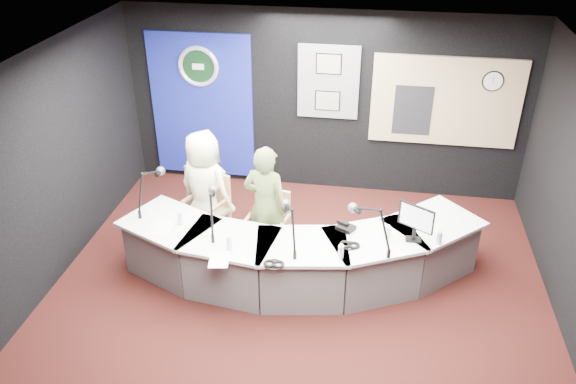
% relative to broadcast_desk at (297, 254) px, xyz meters
% --- Properties ---
extents(ground, '(6.00, 6.00, 0.00)m').
position_rel_broadcast_desk_xyz_m(ground, '(0.05, -0.55, -0.38)').
color(ground, black).
rests_on(ground, ground).
extents(ceiling, '(6.00, 6.00, 0.02)m').
position_rel_broadcast_desk_xyz_m(ceiling, '(0.05, -0.55, 2.42)').
color(ceiling, silver).
rests_on(ceiling, ground).
extents(wall_back, '(6.00, 0.02, 2.80)m').
position_rel_broadcast_desk_xyz_m(wall_back, '(0.05, 2.45, 1.02)').
color(wall_back, black).
rests_on(wall_back, ground).
extents(wall_left, '(0.02, 6.00, 2.80)m').
position_rel_broadcast_desk_xyz_m(wall_left, '(-2.95, -0.55, 1.02)').
color(wall_left, black).
rests_on(wall_left, ground).
extents(broadcast_desk, '(4.50, 1.90, 0.75)m').
position_rel_broadcast_desk_xyz_m(broadcast_desk, '(0.00, 0.00, 0.00)').
color(broadcast_desk, silver).
rests_on(broadcast_desk, ground).
extents(backdrop_panel, '(1.60, 0.05, 2.30)m').
position_rel_broadcast_desk_xyz_m(backdrop_panel, '(-1.85, 2.42, 0.88)').
color(backdrop_panel, navy).
rests_on(backdrop_panel, wall_back).
extents(agency_seal, '(0.63, 0.07, 0.63)m').
position_rel_broadcast_desk_xyz_m(agency_seal, '(-1.85, 2.38, 1.52)').
color(agency_seal, silver).
rests_on(agency_seal, backdrop_panel).
extents(seal_center, '(0.48, 0.01, 0.48)m').
position_rel_broadcast_desk_xyz_m(seal_center, '(-1.85, 2.38, 1.52)').
color(seal_center, black).
rests_on(seal_center, backdrop_panel).
extents(pinboard, '(0.90, 0.04, 1.10)m').
position_rel_broadcast_desk_xyz_m(pinboard, '(0.10, 2.42, 1.38)').
color(pinboard, slate).
rests_on(pinboard, wall_back).
extents(framed_photo_upper, '(0.34, 0.02, 0.27)m').
position_rel_broadcast_desk_xyz_m(framed_photo_upper, '(0.10, 2.39, 1.65)').
color(framed_photo_upper, gray).
rests_on(framed_photo_upper, pinboard).
extents(framed_photo_lower, '(0.34, 0.02, 0.27)m').
position_rel_broadcast_desk_xyz_m(framed_photo_lower, '(0.10, 2.39, 1.09)').
color(framed_photo_lower, gray).
rests_on(framed_photo_lower, pinboard).
extents(booth_window_frame, '(2.12, 0.06, 1.32)m').
position_rel_broadcast_desk_xyz_m(booth_window_frame, '(1.80, 2.42, 1.18)').
color(booth_window_frame, tan).
rests_on(booth_window_frame, wall_back).
extents(booth_glow, '(2.00, 0.02, 1.20)m').
position_rel_broadcast_desk_xyz_m(booth_glow, '(1.80, 2.41, 1.18)').
color(booth_glow, tan).
rests_on(booth_glow, booth_window_frame).
extents(equipment_rack, '(0.55, 0.02, 0.75)m').
position_rel_broadcast_desk_xyz_m(equipment_rack, '(1.35, 2.39, 1.03)').
color(equipment_rack, black).
rests_on(equipment_rack, booth_window_frame).
extents(wall_clock, '(0.28, 0.01, 0.28)m').
position_rel_broadcast_desk_xyz_m(wall_clock, '(2.40, 2.39, 1.52)').
color(wall_clock, white).
rests_on(wall_clock, booth_window_frame).
extents(armchair_left, '(0.72, 0.72, 0.98)m').
position_rel_broadcast_desk_xyz_m(armchair_left, '(-1.33, 0.67, 0.11)').
color(armchair_left, '#BA7C55').
rests_on(armchair_left, ground).
extents(armchair_right, '(0.66, 0.66, 0.99)m').
position_rel_broadcast_desk_xyz_m(armchair_right, '(-0.44, 0.33, 0.12)').
color(armchair_right, '#BA7C55').
rests_on(armchair_right, ground).
extents(draped_jacket, '(0.50, 0.29, 0.70)m').
position_rel_broadcast_desk_xyz_m(draped_jacket, '(-1.44, 0.90, 0.24)').
color(draped_jacket, slate).
rests_on(draped_jacket, armchair_left).
extents(person_man, '(0.92, 0.77, 1.62)m').
position_rel_broadcast_desk_xyz_m(person_man, '(-1.33, 0.67, 0.43)').
color(person_man, '#F4F2C3').
rests_on(person_man, ground).
extents(person_woman, '(0.67, 0.52, 1.64)m').
position_rel_broadcast_desk_xyz_m(person_woman, '(-0.44, 0.33, 0.45)').
color(person_woman, '#546937').
rests_on(person_woman, ground).
extents(computer_monitor, '(0.40, 0.26, 0.31)m').
position_rel_broadcast_desk_xyz_m(computer_monitor, '(1.36, -0.03, 0.70)').
color(computer_monitor, black).
rests_on(computer_monitor, broadcast_desk).
extents(desk_phone, '(0.25, 0.24, 0.05)m').
position_rel_broadcast_desk_xyz_m(desk_phone, '(0.57, 0.08, 0.40)').
color(desk_phone, black).
rests_on(desk_phone, broadcast_desk).
extents(headphones_near, '(0.20, 0.20, 0.03)m').
position_rel_broadcast_desk_xyz_m(headphones_near, '(0.64, -0.26, 0.39)').
color(headphones_near, black).
rests_on(headphones_near, broadcast_desk).
extents(headphones_far, '(0.22, 0.22, 0.04)m').
position_rel_broadcast_desk_xyz_m(headphones_far, '(-0.14, -0.75, 0.39)').
color(headphones_far, black).
rests_on(headphones_far, broadcast_desk).
extents(paper_stack, '(0.24, 0.33, 0.00)m').
position_rel_broadcast_desk_xyz_m(paper_stack, '(-1.61, -0.25, 0.38)').
color(paper_stack, white).
rests_on(paper_stack, broadcast_desk).
extents(notepad, '(0.26, 0.33, 0.00)m').
position_rel_broadcast_desk_xyz_m(notepad, '(-0.76, -0.75, 0.38)').
color(notepad, white).
rests_on(notepad, broadcast_desk).
extents(boom_mic_a, '(0.20, 0.74, 0.60)m').
position_rel_broadcast_desk_xyz_m(boom_mic_a, '(-1.90, 0.24, 0.68)').
color(boom_mic_a, black).
rests_on(boom_mic_a, broadcast_desk).
extents(boom_mic_b, '(0.27, 0.72, 0.60)m').
position_rel_broadcast_desk_xyz_m(boom_mic_b, '(-0.99, -0.13, 0.68)').
color(boom_mic_b, black).
rests_on(boom_mic_b, broadcast_desk).
extents(boom_mic_c, '(0.32, 0.71, 0.60)m').
position_rel_broadcast_desk_xyz_m(boom_mic_c, '(-0.04, -0.30, 0.68)').
color(boom_mic_c, black).
rests_on(boom_mic_c, broadcast_desk).
extents(boom_mic_d, '(0.56, 0.56, 0.60)m').
position_rel_broadcast_desk_xyz_m(boom_mic_d, '(0.86, -0.19, 0.68)').
color(boom_mic_d, black).
rests_on(boom_mic_d, broadcast_desk).
extents(water_bottles, '(3.12, 0.57, 0.18)m').
position_rel_broadcast_desk_xyz_m(water_bottles, '(0.12, -0.29, 0.46)').
color(water_bottles, silver).
rests_on(water_bottles, broadcast_desk).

